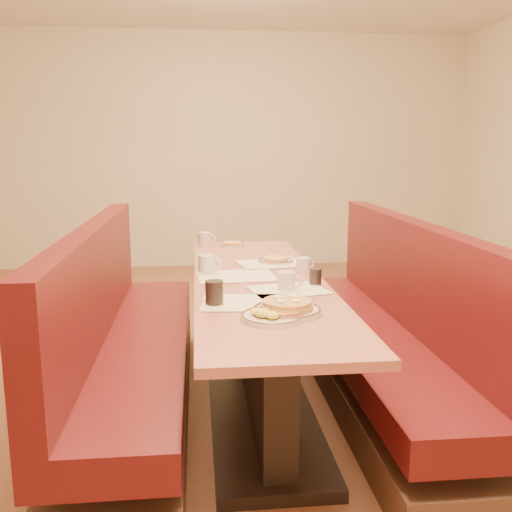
{
  "coord_description": "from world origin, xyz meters",
  "views": [
    {
      "loc": [
        -0.33,
        -3.02,
        1.46
      ],
      "look_at": [
        0.0,
        0.15,
        0.85
      ],
      "focal_mm": 40.0,
      "sensor_mm": 36.0,
      "label": 1
    }
  ],
  "objects": [
    {
      "name": "room_envelope",
      "position": [
        0.0,
        0.0,
        1.93
      ],
      "size": [
        6.04,
        8.04,
        2.82
      ],
      "color": "beige",
      "rests_on": "ground"
    },
    {
      "name": "ground",
      "position": [
        0.0,
        0.0,
        0.0
      ],
      "size": [
        8.0,
        8.0,
        0.0
      ],
      "primitive_type": "plane",
      "color": "#9E6647",
      "rests_on": "ground"
    },
    {
      "name": "eggs_plate",
      "position": [
        -0.03,
        -0.74,
        0.77
      ],
      "size": [
        0.27,
        0.27,
        0.05
      ],
      "rotation": [
        0.0,
        0.0,
        0.22
      ],
      "color": "beige",
      "rests_on": "diner_table"
    },
    {
      "name": "booth_right",
      "position": [
        0.73,
        0.0,
        0.36
      ],
      "size": [
        0.55,
        2.5,
        1.05
      ],
      "color": "#4C3326",
      "rests_on": "ground"
    },
    {
      "name": "placemat_far_right",
      "position": [
        0.12,
        0.4,
        0.75
      ],
      "size": [
        0.45,
        0.37,
        0.0
      ],
      "primitive_type": "cube",
      "rotation": [
        0.0,
        0.0,
        0.21
      ],
      "color": "beige",
      "rests_on": "diner_table"
    },
    {
      "name": "extra_plate_far",
      "position": [
        -0.08,
        1.07,
        0.76
      ],
      "size": [
        0.19,
        0.19,
        0.04
      ],
      "rotation": [
        0.0,
        0.0,
        0.34
      ],
      "color": "beige",
      "rests_on": "diner_table"
    },
    {
      "name": "placemat_far_left",
      "position": [
        -0.12,
        0.07,
        0.75
      ],
      "size": [
        0.44,
        0.34,
        0.0
      ],
      "primitive_type": "cube",
      "rotation": [
        0.0,
        0.0,
        0.06
      ],
      "color": "beige",
      "rests_on": "diner_table"
    },
    {
      "name": "coffee_mug_d",
      "position": [
        -0.28,
        1.1,
        0.8
      ],
      "size": [
        0.13,
        0.09,
        0.1
      ],
      "rotation": [
        0.0,
        0.0,
        -0.17
      ],
      "color": "beige",
      "rests_on": "diner_table"
    },
    {
      "name": "coffee_mug_b",
      "position": [
        -0.28,
        0.19,
        0.8
      ],
      "size": [
        0.14,
        0.1,
        0.1
      ],
      "rotation": [
        0.0,
        0.0,
        -0.07
      ],
      "color": "beige",
      "rests_on": "diner_table"
    },
    {
      "name": "coffee_mug_a",
      "position": [
        0.11,
        -0.26,
        0.8
      ],
      "size": [
        0.13,
        0.09,
        0.1
      ],
      "rotation": [
        0.0,
        0.0,
        -0.17
      ],
      "color": "beige",
      "rests_on": "diner_table"
    },
    {
      "name": "placemat_near_left",
      "position": [
        -0.12,
        -0.48,
        0.75
      ],
      "size": [
        0.42,
        0.33,
        0.0
      ],
      "primitive_type": "cube",
      "rotation": [
        0.0,
        0.0,
        -0.1
      ],
      "color": "beige",
      "rests_on": "diner_table"
    },
    {
      "name": "soda_tumbler_mid",
      "position": [
        0.28,
        -0.16,
        0.79
      ],
      "size": [
        0.06,
        0.06,
        0.09
      ],
      "color": "black",
      "rests_on": "diner_table"
    },
    {
      "name": "booth_left",
      "position": [
        -0.73,
        0.0,
        0.36
      ],
      "size": [
        0.55,
        2.5,
        1.05
      ],
      "color": "#4C3326",
      "rests_on": "ground"
    },
    {
      "name": "soda_tumbler_near",
      "position": [
        -0.26,
        -0.49,
        0.81
      ],
      "size": [
        0.08,
        0.08,
        0.11
      ],
      "color": "black",
      "rests_on": "diner_table"
    },
    {
      "name": "coffee_mug_c",
      "position": [
        0.28,
        0.14,
        0.8
      ],
      "size": [
        0.11,
        0.08,
        0.09
      ],
      "rotation": [
        0.0,
        0.0,
        0.39
      ],
      "color": "beige",
      "rests_on": "diner_table"
    },
    {
      "name": "placemat_near_right",
      "position": [
        0.12,
        -0.27,
        0.75
      ],
      "size": [
        0.42,
        0.35,
        0.0
      ],
      "primitive_type": "cube",
      "rotation": [
        0.0,
        0.0,
        0.22
      ],
      "color": "beige",
      "rests_on": "diner_table"
    },
    {
      "name": "extra_plate_mid",
      "position": [
        0.15,
        0.43,
        0.77
      ],
      "size": [
        0.22,
        0.22,
        0.04
      ],
      "rotation": [
        0.0,
        0.0,
        -0.13
      ],
      "color": "beige",
      "rests_on": "diner_table"
    },
    {
      "name": "pancake_plate",
      "position": [
        0.05,
        -0.66,
        0.77
      ],
      "size": [
        0.3,
        0.3,
        0.07
      ],
      "rotation": [
        0.0,
        0.0,
        0.34
      ],
      "color": "beige",
      "rests_on": "diner_table"
    },
    {
      "name": "diner_table",
      "position": [
        0.0,
        0.0,
        0.37
      ],
      "size": [
        0.7,
        2.5,
        0.75
      ],
      "color": "black",
      "rests_on": "ground"
    }
  ]
}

